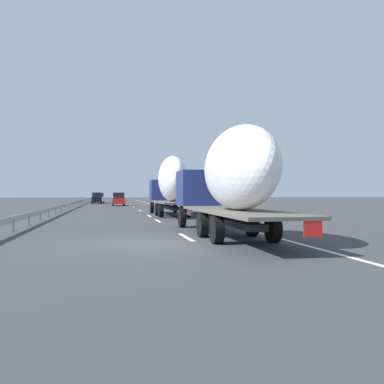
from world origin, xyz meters
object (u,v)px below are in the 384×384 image
road_sign (173,191)px  car_silver_hatch (99,198)px  car_white_van (116,197)px  car_red_compact (119,199)px  truck_trailing (229,178)px  car_black_suv (97,198)px  truck_lead (170,184)px

road_sign → car_silver_hatch: bearing=19.0°
car_white_van → road_sign: 43.15m
car_white_van → car_red_compact: bearing=179.6°
car_red_compact → road_sign: (-8.72, -6.80, 1.11)m
truck_trailing → car_black_suv: bearing=7.1°
car_silver_hatch → car_black_suv: bearing=178.3°
car_red_compact → car_white_van: bearing=-0.4°
car_silver_hatch → road_sign: 30.94m
car_red_compact → car_silver_hatch: car_red_compact is taller
car_black_suv → car_white_van: 22.00m
truck_lead → car_white_van: (61.94, 3.48, -1.73)m
truck_trailing → car_silver_hatch: size_ratio=3.25×
car_red_compact → car_white_van: car_red_compact is taller
car_red_compact → car_silver_hatch: bearing=9.0°
truck_lead → road_sign: size_ratio=4.24×
truck_trailing → car_silver_hatch: 66.54m
truck_trailing → road_sign: bearing=-4.8°
truck_lead → road_sign: (19.32, -3.10, -0.57)m
car_silver_hatch → car_white_van: 13.83m
truck_lead → car_black_suv: 40.92m
car_silver_hatch → car_white_van: bearing=-14.5°
car_silver_hatch → car_red_compact: bearing=-171.0°
truck_trailing → car_black_suv: size_ratio=3.25×
car_black_suv → car_red_compact: bearing=-164.1°
truck_trailing → car_white_van: 79.64m
car_red_compact → car_silver_hatch: (20.52, 3.24, -0.00)m
car_silver_hatch → road_sign: bearing=-161.0°
truck_lead → car_red_compact: truck_lead is taller
truck_lead → car_white_van: 62.06m
car_red_compact → road_sign: size_ratio=1.36×
truck_trailing → road_sign: (36.92, -3.10, -0.45)m
truck_lead → car_white_van: truck_lead is taller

